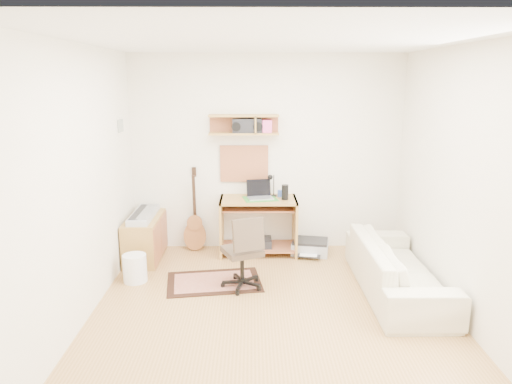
{
  "coord_description": "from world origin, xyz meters",
  "views": [
    {
      "loc": [
        -0.2,
        -4.34,
        2.28
      ],
      "look_at": [
        -0.15,
        1.05,
        1.0
      ],
      "focal_mm": 33.67,
      "sensor_mm": 36.0,
      "label": 1
    }
  ],
  "objects_px": {
    "printer": "(310,247)",
    "task_chair": "(242,251)",
    "cabinet": "(145,238)",
    "sofa": "(398,259)",
    "desk": "(258,226)"
  },
  "relations": [
    {
      "from": "task_chair",
      "to": "cabinet",
      "type": "relative_size",
      "value": 0.95
    },
    {
      "from": "cabinet",
      "to": "desk",
      "type": "bearing_deg",
      "value": 6.8
    },
    {
      "from": "task_chair",
      "to": "cabinet",
      "type": "bearing_deg",
      "value": 121.18
    },
    {
      "from": "task_chair",
      "to": "sofa",
      "type": "xyz_separation_m",
      "value": [
        1.69,
        -0.13,
        -0.05
      ]
    },
    {
      "from": "desk",
      "to": "cabinet",
      "type": "xyz_separation_m",
      "value": [
        -1.47,
        -0.18,
        -0.1
      ]
    },
    {
      "from": "desk",
      "to": "sofa",
      "type": "relative_size",
      "value": 0.52
    },
    {
      "from": "desk",
      "to": "task_chair",
      "type": "relative_size",
      "value": 1.17
    },
    {
      "from": "desk",
      "to": "task_chair",
      "type": "bearing_deg",
      "value": -100.21
    },
    {
      "from": "desk",
      "to": "printer",
      "type": "relative_size",
      "value": 2.11
    },
    {
      "from": "sofa",
      "to": "cabinet",
      "type": "bearing_deg",
      "value": 70.74
    },
    {
      "from": "desk",
      "to": "sofa",
      "type": "xyz_separation_m",
      "value": [
        1.49,
        -1.21,
        0.0
      ]
    },
    {
      "from": "desk",
      "to": "printer",
      "type": "height_order",
      "value": "desk"
    },
    {
      "from": "printer",
      "to": "task_chair",
      "type": "bearing_deg",
      "value": -119.25
    },
    {
      "from": "task_chair",
      "to": "printer",
      "type": "distance_m",
      "value": 1.42
    },
    {
      "from": "cabinet",
      "to": "printer",
      "type": "relative_size",
      "value": 1.9
    }
  ]
}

